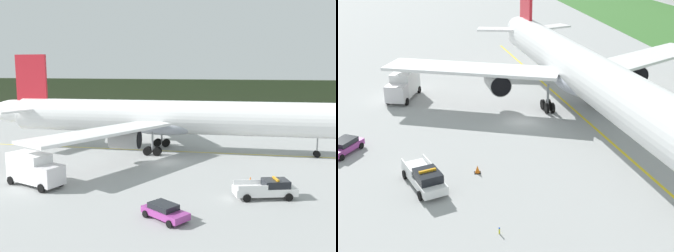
{
  "view_description": "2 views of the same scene",
  "coord_description": "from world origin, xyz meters",
  "views": [
    {
      "loc": [
        14.52,
        -45.32,
        11.93
      ],
      "look_at": [
        -2.11,
        7.99,
        3.61
      ],
      "focal_mm": 39.74,
      "sensor_mm": 36.0,
      "label": 1
    },
    {
      "loc": [
        46.71,
        -8.23,
        18.49
      ],
      "look_at": [
        9.21,
        -3.13,
        3.3
      ],
      "focal_mm": 49.21,
      "sensor_mm": 36.0,
      "label": 2
    }
  ],
  "objects": [
    {
      "name": "taxiway_centerline_main",
      "position": [
        0.15,
        6.99,
        0.0
      ],
      "size": [
        80.46,
        9.27,
        0.01
      ],
      "primitive_type": "cube",
      "rotation": [
        0.0,
        0.0,
        0.11
      ],
      "color": "yellow",
      "rests_on": "ground"
    },
    {
      "name": "taxiway_edge_light_west",
      "position": [
        -24.72,
        -5.13,
        0.26
      ],
      "size": [
        0.12,
        0.12,
        0.47
      ],
      "color": "yellow",
      "rests_on": "ground"
    },
    {
      "name": "ops_pickup_truck",
      "position": [
        13.39,
        -10.3,
        0.9
      ],
      "size": [
        6.11,
        3.93,
        1.94
      ],
      "color": "white",
      "rests_on": "ground"
    },
    {
      "name": "taxiway_edge_light_east",
      "position": [
        20.55,
        -5.13,
        0.27
      ],
      "size": [
        0.12,
        0.12,
        0.51
      ],
      "color": "yellow",
      "rests_on": "ground"
    },
    {
      "name": "ground",
      "position": [
        0.0,
        0.0,
        0.0
      ],
      "size": [
        320.0,
        320.0,
        0.0
      ],
      "primitive_type": "plane",
      "color": "#9D9E9E"
    },
    {
      "name": "staff_car",
      "position": [
        5.72,
        -18.03,
        0.7
      ],
      "size": [
        4.39,
        3.49,
        1.3
      ],
      "color": "#943689",
      "rests_on": "ground"
    },
    {
      "name": "apron_cone",
      "position": [
        11.48,
        -5.91,
        0.34
      ],
      "size": [
        0.56,
        0.56,
        0.7
      ],
      "color": "black",
      "rests_on": "ground"
    },
    {
      "name": "catering_truck",
      "position": [
        -10.08,
        -13.53,
        1.79
      ],
      "size": [
        6.96,
        4.11,
        3.54
      ],
      "color": "silver",
      "rests_on": "ground"
    },
    {
      "name": "airliner",
      "position": [
        -0.54,
        6.92,
        5.04
      ],
      "size": [
        59.76,
        43.28,
        14.43
      ],
      "color": "white",
      "rests_on": "ground"
    }
  ]
}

